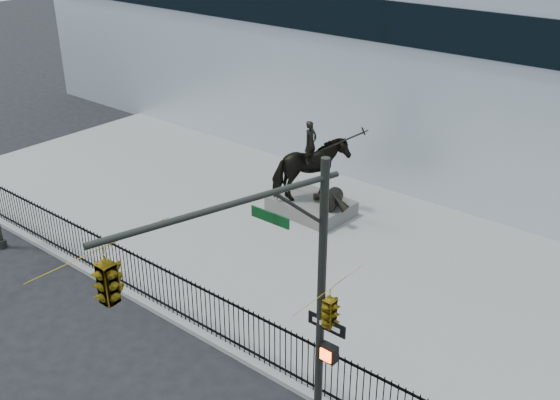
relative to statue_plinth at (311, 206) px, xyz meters
The scene contains 7 objects.
ground 9.23m from the statue_plinth, 89.93° to the right, with size 120.00×120.00×0.00m, color black.
plaza 2.25m from the statue_plinth, 89.73° to the right, with size 30.00×12.00×0.15m, color gray.
building 11.52m from the statue_plinth, 89.94° to the left, with size 44.00×14.00×9.00m, color silver.
picket_fence 7.99m from the statue_plinth, 89.92° to the right, with size 22.10×0.10×1.50m.
statue_plinth is the anchor object (origin of this frame).
equestrian_statue 1.48m from the statue_plinth, ahead, with size 3.89×2.50×3.29m.
traffic_signal_right 13.69m from the statue_plinth, 60.02° to the right, with size 2.17×6.86×7.00m.
Camera 1 is at (13.63, -9.16, 11.57)m, focal length 42.00 mm.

